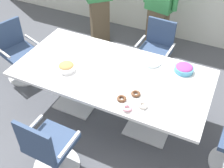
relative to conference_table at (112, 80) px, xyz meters
name	(u,v)px	position (x,y,z in m)	size (l,w,h in m)	color
ground_plane	(112,113)	(0.00, 0.00, -0.63)	(10.00, 10.00, 0.01)	#4C4F56
conference_table	(112,80)	(0.00, 0.00, 0.00)	(2.40, 1.20, 0.75)	white
office_chair_1	(155,53)	(0.22, 1.09, -0.22)	(0.57, 0.57, 0.91)	silver
office_chair_2	(18,54)	(-1.69, 0.16, -0.22)	(0.68, 0.68, 0.91)	silver
office_chair_3	(49,149)	(-0.22, -1.09, -0.22)	(0.56, 0.56, 0.91)	silver
person_standing_1	(160,5)	(0.03, 1.72, 0.27)	(0.61, 0.30, 1.71)	brown
snack_bowl_candy_mix	(184,68)	(0.79, 0.39, 0.17)	(0.24, 0.24, 0.09)	#4C9EC6
snack_bowl_cookies	(66,67)	(-0.52, -0.21, 0.18)	(0.21, 0.21, 0.11)	white
donut_platter	(132,102)	(0.43, -0.39, 0.14)	(0.35, 0.35, 0.04)	white
plate_stack	(152,62)	(0.38, 0.38, 0.14)	(0.23, 0.23, 0.03)	white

